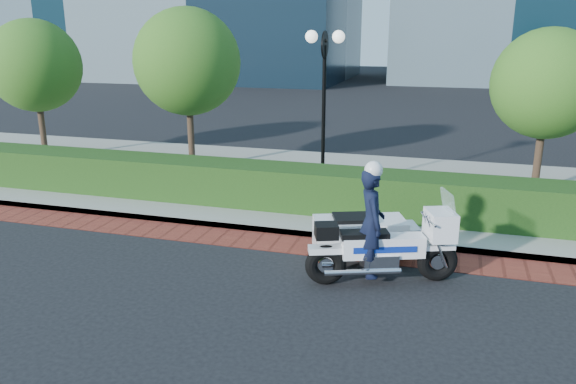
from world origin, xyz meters
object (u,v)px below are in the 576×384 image
(tree_b, at_px, (187,62))
(tree_c, at_px, (548,84))
(lamppost, at_px, (324,86))
(police_motorcycle, at_px, (372,235))
(tree_a, at_px, (35,66))

(tree_b, relative_size, tree_c, 1.14)
(lamppost, relative_size, tree_c, 0.98)
(tree_b, xyz_separation_m, police_motorcycle, (6.50, -5.97, -2.66))
(lamppost, height_order, tree_a, tree_a)
(lamppost, relative_size, police_motorcycle, 1.48)
(lamppost, distance_m, police_motorcycle, 5.54)
(tree_c, bearing_deg, lamppost, -166.70)
(police_motorcycle, bearing_deg, tree_c, 39.01)
(lamppost, xyz_separation_m, tree_b, (-4.50, 1.30, 0.48))
(lamppost, relative_size, tree_b, 0.86)
(tree_b, relative_size, police_motorcycle, 1.72)
(tree_b, bearing_deg, tree_c, -0.00)
(tree_a, distance_m, tree_b, 5.50)
(lamppost, bearing_deg, tree_a, 172.59)
(lamppost, relative_size, tree_a, 0.92)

